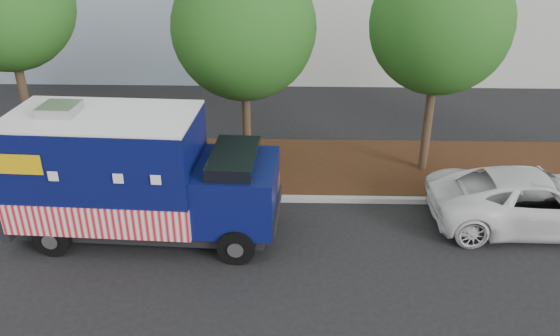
{
  "coord_description": "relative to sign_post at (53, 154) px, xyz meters",
  "views": [
    {
      "loc": [
        2.28,
        -12.04,
        7.65
      ],
      "look_at": [
        1.94,
        0.6,
        1.43
      ],
      "focal_mm": 35.0,
      "sensor_mm": 36.0,
      "label": 1
    }
  ],
  "objects": [
    {
      "name": "tree_a",
      "position": [
        -1.19,
        1.38,
        3.91
      ],
      "size": [
        3.78,
        3.78,
        7.02
      ],
      "color": "#38281C",
      "rests_on": "ground"
    },
    {
      "name": "tree_b",
      "position": [
        5.35,
        1.93,
        3.15
      ],
      "size": [
        4.18,
        4.18,
        6.45
      ],
      "color": "#38281C",
      "rests_on": "ground"
    },
    {
      "name": "sign_post",
      "position": [
        0.0,
        0.0,
        0.0
      ],
      "size": [
        0.06,
        0.06,
        2.4
      ],
      "primitive_type": "cube",
      "color": "#473828",
      "rests_on": "ground"
    },
    {
      "name": "tree_c",
      "position": [
        10.83,
        1.54,
        3.37
      ],
      "size": [
        3.93,
        3.93,
        6.55
      ],
      "color": "#38281C",
      "rests_on": "ground"
    },
    {
      "name": "mulch_strip",
      "position": [
        4.53,
        1.7,
        -1.12
      ],
      "size": [
        120.0,
        4.0,
        0.15
      ],
      "primitive_type": "cube",
      "color": "black",
      "rests_on": "ground"
    },
    {
      "name": "food_truck",
      "position": [
        2.89,
        -2.13,
        0.35
      ],
      "size": [
        6.6,
        2.76,
        3.42
      ],
      "rotation": [
        0.0,
        0.0,
        -0.05
      ],
      "color": "black",
      "rests_on": "ground"
    },
    {
      "name": "white_car",
      "position": [
        13.0,
        -1.48,
        -0.46
      ],
      "size": [
        5.3,
        2.46,
        1.47
      ],
      "primitive_type": "imported",
      "rotation": [
        0.0,
        0.0,
        1.57
      ],
      "color": "white",
      "rests_on": "ground"
    },
    {
      "name": "ground",
      "position": [
        4.53,
        -1.8,
        -1.2
      ],
      "size": [
        120.0,
        120.0,
        0.0
      ],
      "primitive_type": "plane",
      "color": "black",
      "rests_on": "ground"
    },
    {
      "name": "curb",
      "position": [
        4.53,
        -0.4,
        -1.12
      ],
      "size": [
        120.0,
        0.18,
        0.15
      ],
      "primitive_type": "cube",
      "color": "#9E9E99",
      "rests_on": "ground"
    }
  ]
}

